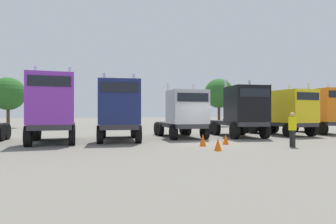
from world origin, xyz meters
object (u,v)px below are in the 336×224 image
semi_truck_purple (52,108)px  traffic_cone_mid (218,145)px  semi_truck_silver (184,114)px  semi_truck_yellow (288,112)px  semi_truck_navy (119,110)px  traffic_cone_near (226,139)px  traffic_cone_far (203,140)px  semi_truck_black (242,111)px  semi_truck_orange (325,111)px  visitor_in_hivis (292,127)px

semi_truck_purple → traffic_cone_mid: bearing=52.9°
semi_truck_purple → traffic_cone_mid: size_ratio=10.14×
semi_truck_silver → semi_truck_yellow: bearing=90.4°
semi_truck_navy → traffic_cone_near: (5.25, -3.85, -1.66)m
traffic_cone_mid → traffic_cone_far: bearing=82.9°
semi_truck_black → semi_truck_purple: bearing=-80.2°
semi_truck_yellow → traffic_cone_far: bearing=-68.2°
semi_truck_silver → semi_truck_black: semi_truck_black is taller
semi_truck_navy → semi_truck_black: (8.94, -0.30, -0.01)m
semi_truck_navy → traffic_cone_near: semi_truck_navy is taller
semi_truck_navy → traffic_cone_far: size_ratio=9.90×
semi_truck_navy → semi_truck_orange: bearing=101.3°
semi_truck_navy → visitor_in_hivis: (7.78, -6.20, -0.89)m
semi_truck_black → semi_truck_yellow: bearing=103.0°
visitor_in_hivis → semi_truck_black: bearing=-83.0°
semi_truck_black → visitor_in_hivis: semi_truck_black is taller
traffic_cone_mid → semi_truck_orange: bearing=23.5°
semi_truck_navy → semi_truck_purple: bearing=-79.9°
visitor_in_hivis → traffic_cone_near: 3.54m
semi_truck_navy → semi_truck_yellow: (13.31, -0.18, -0.11)m
semi_truck_purple → semi_truck_black: bearing=91.3°
semi_truck_navy → semi_truck_silver: bearing=108.6°
semi_truck_orange → traffic_cone_far: 14.70m
traffic_cone_mid → traffic_cone_far: size_ratio=0.91×
semi_truck_orange → traffic_cone_mid: 15.59m
semi_truck_navy → traffic_cone_near: 6.71m
semi_truck_black → visitor_in_hivis: size_ratio=3.53×
semi_truck_yellow → traffic_cone_mid: 11.62m
semi_truck_purple → traffic_cone_far: semi_truck_purple is taller
semi_truck_purple → traffic_cone_mid: 9.67m
traffic_cone_mid → traffic_cone_near: bearing=50.2°
semi_truck_black → traffic_cone_mid: size_ratio=10.83×
semi_truck_purple → traffic_cone_near: 10.08m
semi_truck_navy → semi_truck_yellow: 13.31m
semi_truck_orange → traffic_cone_far: size_ratio=10.14×
semi_truck_navy → traffic_cone_mid: bearing=40.2°
semi_truck_purple → semi_truck_navy: bearing=92.1°
semi_truck_navy → semi_truck_yellow: size_ratio=1.01×
semi_truck_purple → traffic_cone_mid: semi_truck_purple is taller
semi_truck_orange → semi_truck_navy: bearing=-76.6°
traffic_cone_near → traffic_cone_mid: (-1.84, -2.21, 0.01)m
semi_truck_silver → visitor_in_hivis: semi_truck_silver is taller
semi_truck_black → semi_truck_navy: bearing=-80.6°
semi_truck_black → semi_truck_yellow: semi_truck_black is taller
semi_truck_navy → semi_truck_orange: (17.62, 0.13, 0.02)m
visitor_in_hivis → traffic_cone_near: (-2.53, 2.35, -0.76)m
semi_truck_purple → visitor_in_hivis: bearing=64.7°
semi_truck_black → semi_truck_orange: (8.68, 0.44, 0.03)m
semi_truck_silver → semi_truck_yellow: size_ratio=0.96×
semi_truck_orange → traffic_cone_mid: (-14.21, -6.19, -1.68)m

